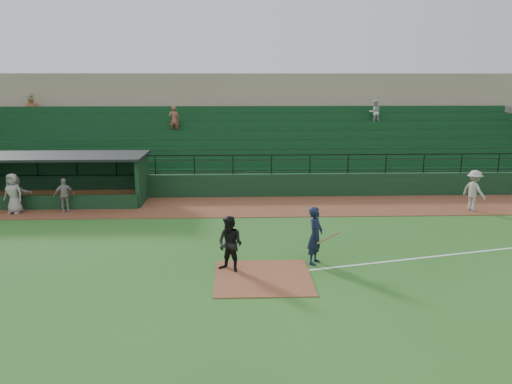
{
  "coord_description": "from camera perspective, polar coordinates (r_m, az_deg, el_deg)",
  "views": [
    {
      "loc": [
        -0.76,
        -15.86,
        6.05
      ],
      "look_at": [
        0.0,
        5.0,
        1.4
      ],
      "focal_mm": 35.8,
      "sensor_mm": 36.0,
      "label": 1
    }
  ],
  "objects": [
    {
      "name": "foul_line",
      "position": [
        20.11,
        23.99,
        -6.06
      ],
      "size": [
        17.49,
        4.44,
        0.01
      ],
      "primitive_type": "cube",
      "rotation": [
        0.0,
        0.0,
        0.24
      ],
      "color": "white",
      "rests_on": "ground"
    },
    {
      "name": "dugout",
      "position": [
        27.37,
        -21.24,
        1.78
      ],
      "size": [
        8.9,
        3.2,
        2.42
      ],
      "color": "black",
      "rests_on": "ground"
    },
    {
      "name": "umpire",
      "position": [
        16.3,
        -2.9,
        -5.86
      ],
      "size": [
        1.11,
        1.05,
        1.81
      ],
      "primitive_type": "imported",
      "rotation": [
        0.0,
        0.0,
        -0.57
      ],
      "color": "black",
      "rests_on": "ground"
    },
    {
      "name": "home_plate_dirt",
      "position": [
        16.06,
        0.79,
        -9.52
      ],
      "size": [
        3.0,
        3.0,
        0.03
      ],
      "primitive_type": "cube",
      "color": "brown",
      "rests_on": "ground"
    },
    {
      "name": "dugout_player_c",
      "position": [
        26.17,
        -25.2,
        -0.13
      ],
      "size": [
        1.58,
        0.95,
        1.63
      ],
      "primitive_type": "imported",
      "rotation": [
        0.0,
        0.0,
        2.8
      ],
      "color": "#A49F9A",
      "rests_on": "warning_track"
    },
    {
      "name": "runner",
      "position": [
        25.71,
        23.18,
        0.15
      ],
      "size": [
        1.14,
        1.41,
        1.9
      ],
      "primitive_type": "imported",
      "rotation": [
        0.0,
        0.0,
        1.99
      ],
      "color": "#A39D98",
      "rests_on": "warning_track"
    },
    {
      "name": "stadium_structure",
      "position": [
        32.55,
        -0.74,
        5.95
      ],
      "size": [
        38.0,
        13.08,
        6.4
      ],
      "color": "black",
      "rests_on": "ground"
    },
    {
      "name": "dugout_player_b",
      "position": [
        25.65,
        -25.49,
        -0.15
      ],
      "size": [
        1.02,
        0.79,
        1.84
      ],
      "primitive_type": "imported",
      "rotation": [
        0.0,
        0.0,
        -0.25
      ],
      "color": "gray",
      "rests_on": "warning_track"
    },
    {
      "name": "batter_at_plate",
      "position": [
        17.07,
        6.64,
        -4.85
      ],
      "size": [
        1.17,
        0.84,
        1.94
      ],
      "color": "black",
      "rests_on": "ground"
    },
    {
      "name": "dugout_player_a",
      "position": [
        25.06,
        -20.65,
        -0.32
      ],
      "size": [
        1.0,
        0.75,
        1.57
      ],
      "primitive_type": "imported",
      "rotation": [
        0.0,
        0.0,
        0.45
      ],
      "color": "gray",
      "rests_on": "warning_track"
    },
    {
      "name": "ground",
      "position": [
        17.0,
        0.62,
        -8.3
      ],
      "size": [
        90.0,
        90.0,
        0.0
      ],
      "primitive_type": "plane",
      "color": "#255A1D",
      "rests_on": "ground"
    },
    {
      "name": "warning_track",
      "position": [
        24.63,
        -0.26,
        -1.63
      ],
      "size": [
        40.0,
        4.0,
        0.03
      ],
      "primitive_type": "cube",
      "color": "brown",
      "rests_on": "ground"
    }
  ]
}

